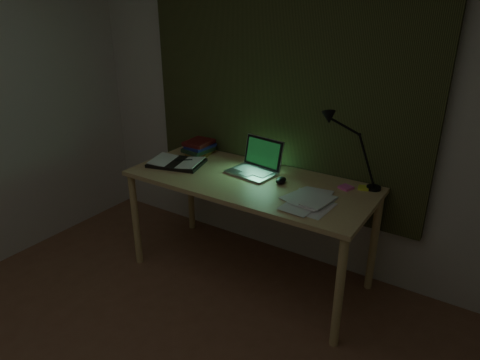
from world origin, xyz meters
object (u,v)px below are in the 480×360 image
Objects in this scene: desk at (249,229)px; desk_lamp at (378,153)px; laptop at (251,158)px; book_stack at (199,147)px; open_textbook at (177,162)px; loose_papers at (311,201)px.

desk is 1.05m from desk_lamp.
laptop is (-0.04, 0.09, 0.51)m from desk.
desk is 3.38× the size of desk_lamp.
desk_lamp reaches higher than desk.
desk is at bearing -162.27° from desk_lamp.
laptop reaches higher than book_stack.
open_textbook is (-0.61, -0.05, 0.41)m from desk.
laptop is at bearing -169.14° from desk_lamp.
book_stack is 0.68× the size of loose_papers.
laptop is 0.73× the size of desk_lamp.
laptop reaches higher than desk.
loose_papers is (0.55, -0.19, -0.11)m from laptop.
desk is at bearing -20.03° from book_stack.
book_stack is at bearing 159.97° from desk.
open_textbook is 1.21× the size of loose_papers.
laptop is 0.59m from book_stack.
desk is 0.52m from laptop.
open_textbook is (-0.57, -0.14, -0.10)m from laptop.
loose_papers is (1.11, -0.32, -0.05)m from book_stack.
desk is at bearing -10.26° from open_textbook.
loose_papers is at bearing -17.57° from open_textbook.
loose_papers is (0.50, -0.10, 0.40)m from desk.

